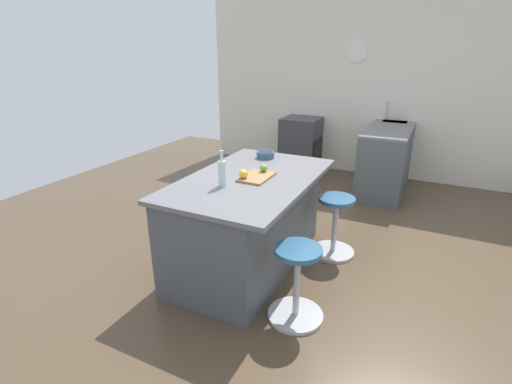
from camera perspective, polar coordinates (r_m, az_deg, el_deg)
The scene contains 12 objects.
ground_plane at distance 3.93m, azimuth 4.04°, elevation -9.47°, with size 8.20×8.20×0.00m, color brown.
interior_partition_left at distance 6.44m, azimuth 15.55°, elevation 16.02°, with size 0.15×5.22×3.00m.
sink_cabinet at distance 6.18m, azimuth 19.67°, elevation 5.63°, with size 2.20×0.60×1.21m.
oven_range at distance 6.49m, azimuth 6.83°, elevation 7.23°, with size 0.60×0.61×0.90m.
kitchen_island at distance 3.58m, azimuth -1.40°, elevation -4.38°, with size 1.76×1.08×0.90m.
stool_by_window at distance 3.90m, azimuth 11.87°, elevation -5.31°, with size 0.44×0.44×0.62m.
stool_middle at distance 2.98m, azimuth 6.21°, elevation -13.99°, with size 0.44×0.44×0.62m.
cutting_board at distance 3.37m, azimuth 0.07°, elevation 2.31°, with size 0.36×0.24×0.02m, color olive.
apple_green at distance 3.47m, azimuth 1.17°, elevation 3.68°, with size 0.07×0.07×0.07m, color #609E2D.
apple_yellow at distance 3.29m, azimuth -1.90°, elevation 2.78°, with size 0.08×0.08×0.08m, color gold.
water_bottle at distance 3.15m, azimuth -5.19°, elevation 2.99°, with size 0.06×0.06×0.31m.
fruit_bowl at distance 3.98m, azimuth 1.44°, elevation 5.76°, with size 0.19×0.19×0.07m.
Camera 1 is at (3.15, 1.24, 2.01)m, focal length 26.27 mm.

